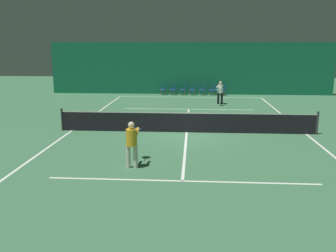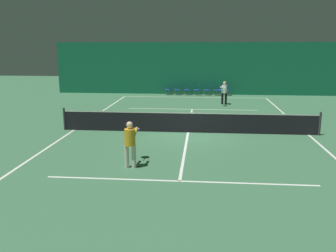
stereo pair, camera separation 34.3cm
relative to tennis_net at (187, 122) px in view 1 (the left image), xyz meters
The scene contains 18 objects.
ground_plane 0.51m from the tennis_net, ahead, with size 60.00×60.00×0.00m, color #3D704C.
backdrop_curtain 13.83m from the tennis_net, 90.00° to the left, with size 23.00×0.12×4.21m.
court_line_baseline_far 11.91m from the tennis_net, 90.00° to the left, with size 11.00×0.10×0.00m.
court_line_service_far 6.42m from the tennis_net, 90.00° to the left, with size 8.25×0.10×0.00m.
court_line_service_near 6.42m from the tennis_net, 90.00° to the right, with size 8.25×0.10×0.00m.
court_line_sideline_left 5.52m from the tennis_net, behind, with size 0.10×23.80×0.00m.
court_line_sideline_right 5.52m from the tennis_net, ahead, with size 0.10×23.80×0.00m.
court_line_centre 0.51m from the tennis_net, ahead, with size 0.10×12.80×0.00m.
tennis_net is the anchor object (origin of this frame).
player_near 5.53m from the tennis_net, 108.16° to the right, with size 0.40×1.31×1.58m.
player_far 8.85m from the tennis_net, 76.19° to the left, with size 0.68×1.35×1.57m.
courtside_chair_0 13.36m from the tennis_net, 99.18° to the left, with size 0.44×0.44×0.84m.
courtside_chair_1 13.26m from the tennis_net, 95.79° to the left, with size 0.44×0.44×0.84m.
courtside_chair_2 13.20m from the tennis_net, 92.35° to the left, with size 0.44×0.44×0.84m.
courtside_chair_3 13.19m from the tennis_net, 88.90° to the left, with size 0.44×0.44×0.84m.
courtside_chair_4 13.23m from the tennis_net, 85.46° to the left, with size 0.44×0.44×0.84m.
courtside_chair_5 13.32m from the tennis_net, 82.05° to the left, with size 0.44×0.44×0.84m.
courtside_chair_6 13.45m from the tennis_net, 78.69° to the left, with size 0.44×0.44×0.84m.
Camera 1 is at (0.30, -17.10, 4.06)m, focal length 40.00 mm.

